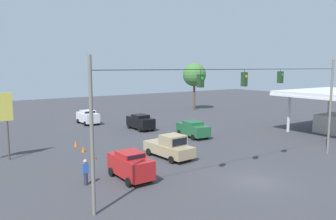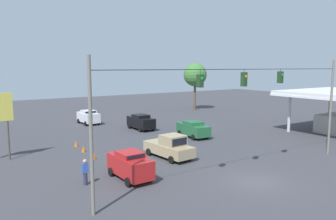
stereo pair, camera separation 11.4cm
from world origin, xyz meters
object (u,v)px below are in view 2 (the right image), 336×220
overhead_signal_span (243,105)px  traffic_cone_nearest (122,172)px  traffic_cone_third (94,156)px  traffic_cone_fifth (76,143)px  traffic_cone_second (109,163)px  traffic_cone_fourth (83,149)px  pedestrian (85,172)px  tree_horizon_right (195,75)px  sedan_white_withflow_deep (88,117)px  sedan_red_parked_shoulder (130,165)px  sedan_green_oncoming_far (193,129)px  gas_station (336,102)px  sedan_black_oncoming_deep (141,122)px  pickup_truck_tan_withflow_mid (170,147)px

overhead_signal_span → traffic_cone_nearest: 10.15m
traffic_cone_third → traffic_cone_fifth: (-0.17, -5.32, 0.00)m
traffic_cone_nearest → traffic_cone_second: same height
traffic_cone_second → traffic_cone_fourth: bearing=-88.8°
overhead_signal_span → pedestrian: (10.16, -4.67, -4.39)m
traffic_cone_third → tree_horizon_right: (-27.94, -21.13, 6.19)m
traffic_cone_fourth → sedan_white_withflow_deep: bearing=-111.9°
sedan_white_withflow_deep → sedan_red_parked_shoulder: sedan_red_parked_shoulder is taller
traffic_cone_third → pedestrian: size_ratio=0.36×
sedan_green_oncoming_far → gas_station: bearing=155.0°
sedan_white_withflow_deep → sedan_red_parked_shoulder: (5.63, 23.74, 0.03)m
sedan_black_oncoming_deep → pickup_truck_tan_withflow_mid: size_ratio=0.86×
sedan_black_oncoming_deep → traffic_cone_third: 13.98m
sedan_white_withflow_deep → traffic_cone_second: 21.12m
sedan_green_oncoming_far → sedan_black_oncoming_deep: sedan_black_oncoming_deep is taller
traffic_cone_nearest → traffic_cone_fourth: size_ratio=1.00×
overhead_signal_span → sedan_black_oncoming_deep: (-2.69, -20.03, -4.29)m
sedan_red_parked_shoulder → traffic_cone_second: bearing=-87.8°
sedan_black_oncoming_deep → overhead_signal_span: bearing=82.4°
sedan_green_oncoming_far → sedan_white_withflow_deep: bearing=-65.3°
sedan_white_withflow_deep → sedan_black_oncoming_deep: (-4.13, 7.77, 0.00)m
traffic_cone_nearest → traffic_cone_third: bearing=-89.2°
traffic_cone_nearest → gas_station: size_ratio=0.05×
pickup_truck_tan_withflow_mid → traffic_cone_fifth: size_ratio=8.02×
sedan_green_oncoming_far → sedan_red_parked_shoulder: bearing=34.6°
overhead_signal_span → sedan_red_parked_shoulder: (7.07, -4.07, -4.26)m
pickup_truck_tan_withflow_mid → traffic_cone_fifth: pickup_truck_tan_withflow_mid is taller
traffic_cone_second → traffic_cone_fourth: 5.70m
sedan_white_withflow_deep → pickup_truck_tan_withflow_mid: bearing=89.5°
sedan_red_parked_shoulder → traffic_cone_nearest: bearing=-76.2°
traffic_cone_nearest → traffic_cone_fifth: same height
traffic_cone_fifth → sedan_black_oncoming_deep: bearing=-156.3°
tree_horizon_right → traffic_cone_fifth: bearing=29.6°
pickup_truck_tan_withflow_mid → traffic_cone_fifth: bearing=-57.0°
overhead_signal_span → pickup_truck_tan_withflow_mid: bearing=-77.1°
overhead_signal_span → gas_station: 22.27m
sedan_white_withflow_deep → traffic_cone_fifth: (5.77, 12.12, -0.69)m
sedan_white_withflow_deep → traffic_cone_second: (5.76, 20.31, -0.69)m
pickup_truck_tan_withflow_mid → sedan_red_parked_shoulder: bearing=28.8°
traffic_cone_fifth → sedan_green_oncoming_far: bearing=166.9°
overhead_signal_span → tree_horizon_right: 37.62m
sedan_green_oncoming_far → traffic_cone_third: size_ratio=7.20×
pedestrian → sedan_white_withflow_deep: bearing=-110.7°
overhead_signal_span → gas_station: overhead_signal_span is taller
sedan_red_parked_shoulder → gas_station: bearing=-177.7°
sedan_white_withflow_deep → pickup_truck_tan_withflow_mid: (0.17, 20.74, -0.04)m
traffic_cone_fifth → pedestrian: 11.42m
sedan_black_oncoming_deep → gas_station: size_ratio=0.35×
traffic_cone_nearest → gas_station: (-28.89, -0.23, 3.43)m
traffic_cone_nearest → tree_horizon_right: 38.93m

